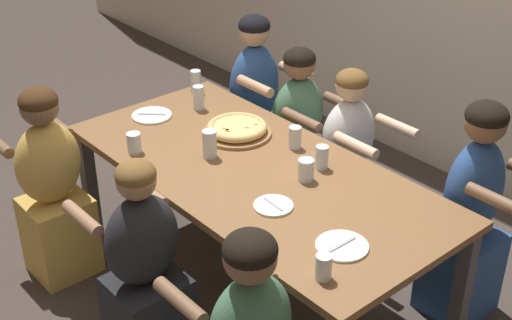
# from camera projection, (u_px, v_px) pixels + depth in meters

# --- Properties ---
(ground_plane) EXTENTS (18.00, 18.00, 0.00)m
(ground_plane) POSITION_uv_depth(u_px,v_px,m) (256.00, 289.00, 3.95)
(ground_plane) COLOR #423833
(ground_plane) RESTS_ON ground
(dining_table) EXTENTS (2.10, 0.99, 0.77)m
(dining_table) POSITION_uv_depth(u_px,v_px,m) (256.00, 182.00, 3.61)
(dining_table) COLOR brown
(dining_table) RESTS_ON ground
(pizza_board_main) EXTENTS (0.38, 0.38, 0.06)m
(pizza_board_main) POSITION_uv_depth(u_px,v_px,m) (237.00, 129.00, 3.88)
(pizza_board_main) COLOR #996B42
(pizza_board_main) RESTS_ON dining_table
(empty_plate_a) EXTENTS (0.23, 0.23, 0.02)m
(empty_plate_a) POSITION_uv_depth(u_px,v_px,m) (152.00, 115.00, 4.09)
(empty_plate_a) COLOR white
(empty_plate_a) RESTS_ON dining_table
(empty_plate_b) EXTENTS (0.23, 0.23, 0.02)m
(empty_plate_b) POSITION_uv_depth(u_px,v_px,m) (342.00, 246.00, 3.00)
(empty_plate_b) COLOR white
(empty_plate_b) RESTS_ON dining_table
(empty_plate_c) EXTENTS (0.19, 0.19, 0.02)m
(empty_plate_c) POSITION_uv_depth(u_px,v_px,m) (273.00, 206.00, 3.27)
(empty_plate_c) COLOR white
(empty_plate_c) RESTS_ON dining_table
(drinking_glass_a) EXTENTS (0.08, 0.08, 0.11)m
(drinking_glass_a) POSITION_uv_depth(u_px,v_px,m) (306.00, 170.00, 3.45)
(drinking_glass_a) COLOR silver
(drinking_glass_a) RESTS_ON dining_table
(drinking_glass_b) EXTENTS (0.06, 0.06, 0.14)m
(drinking_glass_b) POSITION_uv_depth(u_px,v_px,m) (196.00, 83.00, 4.36)
(drinking_glass_b) COLOR silver
(drinking_glass_b) RESTS_ON dining_table
(drinking_glass_c) EXTENTS (0.07, 0.07, 0.14)m
(drinking_glass_c) POSITION_uv_depth(u_px,v_px,m) (199.00, 99.00, 4.15)
(drinking_glass_c) COLOR silver
(drinking_glass_c) RESTS_ON dining_table
(drinking_glass_d) EXTENTS (0.07, 0.07, 0.12)m
(drinking_glass_d) POSITION_uv_depth(u_px,v_px,m) (322.00, 159.00, 3.55)
(drinking_glass_d) COLOR silver
(drinking_glass_d) RESTS_ON dining_table
(drinking_glass_e) EXTENTS (0.07, 0.07, 0.12)m
(drinking_glass_e) POSITION_uv_depth(u_px,v_px,m) (295.00, 139.00, 3.74)
(drinking_glass_e) COLOR silver
(drinking_glass_e) RESTS_ON dining_table
(drinking_glass_f) EXTENTS (0.08, 0.08, 0.11)m
(drinking_glass_f) POSITION_uv_depth(u_px,v_px,m) (134.00, 144.00, 3.70)
(drinking_glass_f) COLOR silver
(drinking_glass_f) RESTS_ON dining_table
(drinking_glass_g) EXTENTS (0.07, 0.07, 0.11)m
(drinking_glass_g) POSITION_uv_depth(u_px,v_px,m) (323.00, 268.00, 2.80)
(drinking_glass_g) COLOR silver
(drinking_glass_g) RESTS_ON dining_table
(drinking_glass_h) EXTENTS (0.08, 0.08, 0.15)m
(drinking_glass_h) POSITION_uv_depth(u_px,v_px,m) (210.00, 146.00, 3.65)
(drinking_glass_h) COLOR silver
(drinking_glass_h) RESTS_ON dining_table
(diner_far_center) EXTENTS (0.51, 0.40, 1.11)m
(diner_far_center) POSITION_uv_depth(u_px,v_px,m) (346.00, 167.00, 4.13)
(diner_far_center) COLOR silver
(diner_far_center) RESTS_ON ground
(diner_near_left) EXTENTS (0.51, 0.40, 1.13)m
(diner_near_left) POSITION_uv_depth(u_px,v_px,m) (53.00, 192.00, 3.86)
(diner_near_left) COLOR gold
(diner_near_left) RESTS_ON ground
(diner_far_right) EXTENTS (0.51, 0.40, 1.21)m
(diner_far_right) POSITION_uv_depth(u_px,v_px,m) (469.00, 220.00, 3.55)
(diner_far_right) COLOR #2D5193
(diner_far_right) RESTS_ON ground
(diner_far_midleft) EXTENTS (0.51, 0.40, 1.12)m
(diner_far_midleft) POSITION_uv_depth(u_px,v_px,m) (297.00, 141.00, 4.40)
(diner_far_midleft) COLOR #477556
(diner_far_midleft) RESTS_ON ground
(diner_near_center) EXTENTS (0.51, 0.40, 1.10)m
(diner_near_center) POSITION_uv_depth(u_px,v_px,m) (145.00, 275.00, 3.28)
(diner_near_center) COLOR #232328
(diner_near_center) RESTS_ON ground
(diner_far_left) EXTENTS (0.51, 0.40, 1.21)m
(diner_far_left) POSITION_uv_depth(u_px,v_px,m) (255.00, 112.00, 4.64)
(diner_far_left) COLOR #2D5193
(diner_far_left) RESTS_ON ground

